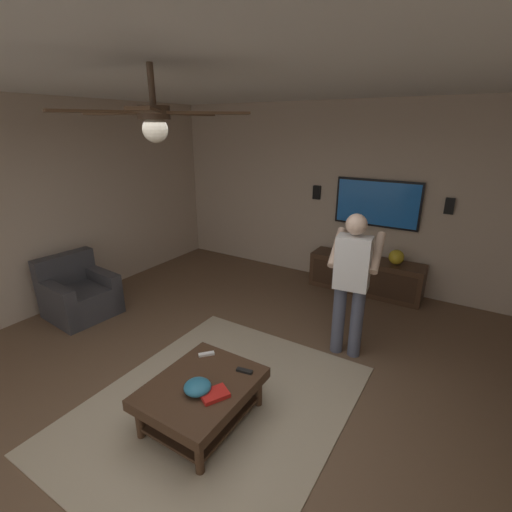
# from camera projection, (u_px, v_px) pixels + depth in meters

# --- Properties ---
(ground_plane) EXTENTS (8.59, 8.59, 0.00)m
(ground_plane) POSITION_uv_depth(u_px,v_px,m) (223.00, 414.00, 3.33)
(ground_plane) COLOR brown
(wall_back_tv) EXTENTS (0.10, 6.85, 2.86)m
(wall_back_tv) POSITION_uv_depth(u_px,v_px,m) (359.00, 197.00, 5.75)
(wall_back_tv) COLOR #BCA893
(wall_back_tv) RESTS_ON ground
(wall_side_far) EXTENTS (7.36, 0.10, 2.86)m
(wall_side_far) POSITION_uv_depth(u_px,v_px,m) (1.00, 216.00, 4.53)
(wall_side_far) COLOR #BCA893
(wall_side_far) RESTS_ON ground
(ceiling_slab) EXTENTS (7.36, 6.85, 0.10)m
(ceiling_slab) POSITION_uv_depth(u_px,v_px,m) (209.00, 55.00, 2.35)
(ceiling_slab) COLOR white
(area_rug) EXTENTS (2.66, 2.19, 0.01)m
(area_rug) POSITION_uv_depth(u_px,v_px,m) (217.00, 406.00, 3.42)
(area_rug) COLOR tan
(area_rug) RESTS_ON ground
(armchair) EXTENTS (0.86, 0.87, 0.82)m
(armchair) POSITION_uv_depth(u_px,v_px,m) (79.00, 295.00, 5.03)
(armchair) COLOR #38383D
(armchair) RESTS_ON ground
(coffee_table) EXTENTS (1.00, 0.80, 0.40)m
(coffee_table) POSITION_uv_depth(u_px,v_px,m) (202.00, 393.00, 3.16)
(coffee_table) COLOR #422B1C
(coffee_table) RESTS_ON ground
(media_console) EXTENTS (0.45, 1.70, 0.55)m
(media_console) POSITION_uv_depth(u_px,v_px,m) (365.00, 275.00, 5.71)
(media_console) COLOR #422B1C
(media_console) RESTS_ON ground
(tv) EXTENTS (0.05, 1.27, 0.71)m
(tv) POSITION_uv_depth(u_px,v_px,m) (377.00, 203.00, 5.54)
(tv) COLOR black
(person_standing) EXTENTS (0.58, 0.58, 1.64)m
(person_standing) POSITION_uv_depth(u_px,v_px,m) (352.00, 278.00, 3.94)
(person_standing) COLOR #4C5166
(person_standing) RESTS_ON ground
(bowl) EXTENTS (0.23, 0.23, 0.10)m
(bowl) POSITION_uv_depth(u_px,v_px,m) (197.00, 387.00, 3.01)
(bowl) COLOR teal
(bowl) RESTS_ON coffee_table
(remote_white) EXTENTS (0.14, 0.13, 0.02)m
(remote_white) POSITION_uv_depth(u_px,v_px,m) (206.00, 354.00, 3.51)
(remote_white) COLOR white
(remote_white) RESTS_ON coffee_table
(remote_black) EXTENTS (0.07, 0.16, 0.02)m
(remote_black) POSITION_uv_depth(u_px,v_px,m) (244.00, 371.00, 3.27)
(remote_black) COLOR black
(remote_black) RESTS_ON coffee_table
(book) EXTENTS (0.27, 0.25, 0.04)m
(book) POSITION_uv_depth(u_px,v_px,m) (215.00, 394.00, 2.97)
(book) COLOR red
(book) RESTS_ON coffee_table
(vase_round) EXTENTS (0.22, 0.22, 0.22)m
(vase_round) POSITION_uv_depth(u_px,v_px,m) (396.00, 257.00, 5.37)
(vase_round) COLOR gold
(vase_round) RESTS_ON media_console
(wall_speaker_left) EXTENTS (0.06, 0.12, 0.22)m
(wall_speaker_left) POSITION_uv_depth(u_px,v_px,m) (449.00, 206.00, 5.04)
(wall_speaker_left) COLOR black
(wall_speaker_right) EXTENTS (0.06, 0.12, 0.22)m
(wall_speaker_right) POSITION_uv_depth(u_px,v_px,m) (317.00, 192.00, 6.02)
(wall_speaker_right) COLOR black
(ceiling_fan) EXTENTS (1.17, 1.08, 0.46)m
(ceiling_fan) POSITION_uv_depth(u_px,v_px,m) (154.00, 117.00, 2.27)
(ceiling_fan) COLOR #4C3828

